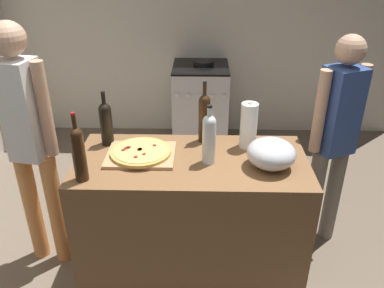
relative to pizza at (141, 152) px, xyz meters
The scene contains 14 objects.
ground_plane 1.28m from the pizza, 71.53° to the left, with size 4.72×3.69×0.02m, color #6B5B4C.
kitchen_wall_rear 2.43m from the pizza, 83.64° to the left, with size 4.72×0.10×2.60m, color silver.
counter 0.58m from the pizza, ahead, with size 1.36×0.65×0.93m, color brown.
cutting_board 0.02m from the pizza, ahead, with size 0.40×0.32×0.02m, color tan.
pizza is the anchor object (origin of this frame).
mixing_bowl 0.76m from the pizza, ahead, with size 0.27×0.27×0.17m.
paper_towel_roll 0.67m from the pizza, 12.42° to the left, with size 0.10×0.10×0.29m.
wine_bottle_clear 0.40m from the pizza, 137.00° to the right, with size 0.07×0.07×0.39m.
wine_bottle_amber 0.45m from the pizza, 29.91° to the left, with size 0.07×0.07×0.39m.
wine_bottle_dark 0.42m from the pizza, ahead, with size 0.08×0.08×0.35m.
wine_bottle_green 0.30m from the pizza, 145.64° to the left, with size 0.08×0.08×0.35m.
stove 2.09m from the pizza, 80.15° to the left, with size 0.58×0.63×0.94m.
person_in_stripes 0.74m from the pizza, 168.32° to the left, with size 0.36×0.23×1.68m.
person_in_red 1.32m from the pizza, 16.85° to the left, with size 0.36×0.27×1.57m.
Camera 1 is at (0.09, -1.29, 2.08)m, focal length 37.03 mm.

